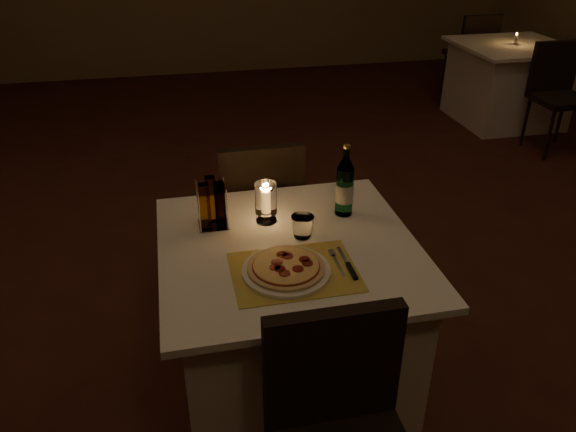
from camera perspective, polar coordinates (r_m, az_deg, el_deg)
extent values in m
cube|color=#461F16|center=(2.93, -0.50, -11.47)|extent=(8.00, 10.00, 0.02)
cube|color=white|center=(2.41, 0.10, -10.75)|extent=(0.88, 0.88, 0.71)
cube|color=white|center=(2.19, 0.11, -3.33)|extent=(1.00, 1.00, 0.03)
cube|color=black|center=(1.74, 4.57, -15.05)|extent=(0.42, 0.05, 0.42)
cube|color=black|center=(3.00, -3.15, 0.49)|extent=(0.42, 0.42, 0.05)
cube|color=black|center=(2.73, -2.64, 2.88)|extent=(0.42, 0.05, 0.42)
cylinder|color=black|center=(3.29, -0.60, -1.46)|extent=(0.03, 0.03, 0.44)
cylinder|color=black|center=(3.25, -6.48, -2.10)|extent=(0.03, 0.03, 0.44)
cylinder|color=black|center=(3.01, 0.71, -4.71)|extent=(0.03, 0.03, 0.44)
cylinder|color=black|center=(2.97, -5.73, -5.46)|extent=(0.03, 0.03, 0.44)
cube|color=gold|center=(2.03, 0.64, -5.68)|extent=(0.45, 0.34, 0.00)
cylinder|color=white|center=(2.02, -0.19, -5.57)|extent=(0.32, 0.32, 0.01)
cylinder|color=#D8B77F|center=(2.01, -0.19, -5.27)|extent=(0.28, 0.28, 0.01)
cylinder|color=maroon|center=(2.01, -0.19, -5.09)|extent=(0.24, 0.24, 0.00)
cylinder|color=#EACC7F|center=(2.01, -0.19, -5.01)|extent=(0.24, 0.24, 0.00)
cylinder|color=maroon|center=(2.03, 1.69, -4.42)|extent=(0.04, 0.04, 0.00)
cylinder|color=maroon|center=(2.05, -0.03, -4.08)|extent=(0.04, 0.04, 0.00)
cylinder|color=maroon|center=(2.06, -0.61, -3.92)|extent=(0.04, 0.04, 0.00)
cylinder|color=maroon|center=(2.02, -1.14, -4.71)|extent=(0.04, 0.04, 0.00)
cylinder|color=maroon|center=(1.99, -1.30, -5.23)|extent=(0.04, 0.04, 0.00)
cylinder|color=maroon|center=(1.98, -0.83, -5.39)|extent=(0.04, 0.04, 0.00)
cylinder|color=maroon|center=(1.96, -0.35, -5.83)|extent=(0.04, 0.04, 0.00)
cylinder|color=maroon|center=(1.98, 1.00, -5.38)|extent=(0.04, 0.04, 0.00)
cylinder|color=maroon|center=(2.01, 1.98, -4.80)|extent=(0.04, 0.04, 0.00)
cube|color=silver|center=(2.06, 5.13, -5.01)|extent=(0.01, 0.14, 0.00)
cube|color=silver|center=(2.13, 4.48, -3.75)|extent=(0.02, 0.05, 0.00)
cube|color=black|center=(2.03, 6.49, -5.56)|extent=(0.02, 0.10, 0.01)
cube|color=silver|center=(2.12, 5.57, -4.01)|extent=(0.01, 0.12, 0.00)
cylinder|color=#5DAD76|center=(2.36, 5.75, 2.49)|extent=(0.07, 0.07, 0.21)
cylinder|color=#5DAD76|center=(2.29, 5.97, 6.42)|extent=(0.03, 0.03, 0.04)
cylinder|color=gold|center=(2.28, 6.01, 7.03)|extent=(0.03, 0.03, 0.01)
cylinder|color=silver|center=(2.36, 5.75, 2.38)|extent=(0.08, 0.08, 0.08)
cylinder|color=white|center=(2.34, -2.22, -0.42)|extent=(0.09, 0.09, 0.01)
cylinder|color=white|center=(2.33, -2.23, 0.04)|extent=(0.02, 0.02, 0.03)
cylinder|color=white|center=(2.29, -2.27, 1.84)|extent=(0.09, 0.09, 0.13)
cylinder|color=white|center=(2.30, -2.26, 1.55)|extent=(0.02, 0.02, 0.10)
ellipsoid|color=orange|center=(2.27, -2.29, 2.90)|extent=(0.02, 0.02, 0.03)
cube|color=white|center=(2.33, -7.57, -0.89)|extent=(0.12, 0.12, 0.01)
cylinder|color=white|center=(2.24, -8.98, 0.33)|extent=(0.01, 0.01, 0.18)
cylinder|color=white|center=(2.24, -6.19, 0.62)|extent=(0.01, 0.01, 0.18)
cylinder|color=white|center=(2.33, -9.19, 1.61)|extent=(0.01, 0.01, 0.18)
cylinder|color=white|center=(2.34, -6.51, 1.89)|extent=(0.01, 0.01, 0.18)
cube|color=#BF8C33|center=(2.25, -8.42, 0.92)|extent=(0.04, 0.04, 0.20)
cube|color=#3F1E14|center=(2.26, -6.90, 1.07)|extent=(0.04, 0.04, 0.20)
cube|color=#BF8C33|center=(2.31, -7.80, 1.69)|extent=(0.04, 0.04, 0.20)
cube|color=white|center=(5.94, 21.35, 12.29)|extent=(0.88, 0.88, 0.71)
cube|color=white|center=(5.86, 22.02, 15.72)|extent=(1.00, 1.00, 0.03)
cube|color=black|center=(5.30, 26.02, 10.59)|extent=(0.42, 0.42, 0.05)
cube|color=black|center=(5.38, 25.42, 13.57)|extent=(0.42, 0.05, 0.42)
cylinder|color=black|center=(5.14, 24.99, 7.43)|extent=(0.03, 0.03, 0.44)
cylinder|color=black|center=(5.40, 22.98, 8.82)|extent=(0.03, 0.03, 0.44)
cylinder|color=black|center=(5.59, 25.90, 8.88)|extent=(0.03, 0.03, 0.44)
cube|color=black|center=(6.58, 17.86, 15.34)|extent=(0.42, 0.42, 0.05)
cube|color=black|center=(6.38, 18.98, 16.89)|extent=(0.42, 0.05, 0.42)
cylinder|color=black|center=(6.86, 18.15, 13.75)|extent=(0.03, 0.03, 0.44)
cylinder|color=black|center=(6.70, 15.54, 13.77)|extent=(0.03, 0.03, 0.44)
cylinder|color=black|center=(6.58, 19.56, 12.89)|extent=(0.03, 0.03, 0.44)
cylinder|color=black|center=(6.41, 16.88, 12.91)|extent=(0.03, 0.03, 0.44)
cylinder|color=white|center=(5.85, 22.13, 16.29)|extent=(0.03, 0.03, 0.09)
ellipsoid|color=orange|center=(5.84, 22.23, 16.78)|extent=(0.01, 0.01, 0.02)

